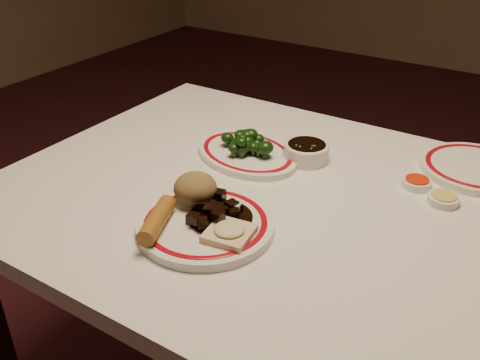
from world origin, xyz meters
name	(u,v)px	position (x,y,z in m)	size (l,w,h in m)	color
dining_table	(282,233)	(0.00, 0.00, 0.66)	(1.20, 0.90, 0.75)	white
main_plate	(206,225)	(-0.07, -0.18, 0.76)	(0.28, 0.28, 0.02)	white
rice_mound	(195,188)	(-0.12, -0.14, 0.80)	(0.09, 0.09, 0.06)	olive
spring_roll	(157,220)	(-0.13, -0.25, 0.79)	(0.03, 0.03, 0.12)	#9F6927
fried_wonton	(229,232)	(0.00, -0.20, 0.78)	(0.09, 0.09, 0.02)	beige
stirfry_heap	(217,213)	(-0.06, -0.16, 0.78)	(0.12, 0.12, 0.03)	black
broccoli_plate	(247,154)	(-0.16, 0.11, 0.76)	(0.31, 0.29, 0.02)	white
broccoli_pile	(247,142)	(-0.16, 0.11, 0.79)	(0.14, 0.11, 0.05)	#23471C
soy_bowl	(306,152)	(-0.03, 0.18, 0.77)	(0.10, 0.10, 0.04)	white
sweet_sour_dish	(417,183)	(0.22, 0.19, 0.76)	(0.06, 0.06, 0.02)	white
mustard_dish	(443,199)	(0.29, 0.15, 0.76)	(0.06, 0.06, 0.02)	white
far_plate	(475,168)	(0.31, 0.33, 0.76)	(0.31, 0.31, 0.02)	white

